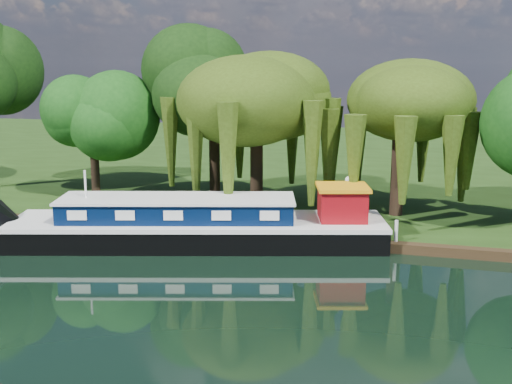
% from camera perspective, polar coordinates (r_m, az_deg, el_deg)
% --- Properties ---
extents(ground, '(120.00, 120.00, 0.00)m').
position_cam_1_polar(ground, '(22.79, 3.26, -10.51)').
color(ground, black).
extents(far_bank, '(120.00, 52.00, 0.45)m').
position_cam_1_polar(far_bank, '(55.46, 10.84, 2.66)').
color(far_bank, '#1A310D').
rests_on(far_bank, ground).
extents(dutch_barge, '(18.05, 8.47, 3.72)m').
position_cam_1_polar(dutch_barge, '(30.56, -4.89, -2.97)').
color(dutch_barge, black).
rests_on(dutch_barge, ground).
extents(red_dinghy, '(3.75, 2.95, 0.70)m').
position_cam_1_polar(red_dinghy, '(33.09, -15.89, -3.90)').
color(red_dinghy, maroon).
rests_on(red_dinghy, ground).
extents(willow_left, '(6.80, 6.80, 8.15)m').
position_cam_1_polar(willow_left, '(35.24, 0.05, 7.98)').
color(willow_left, black).
rests_on(willow_left, far_bank).
extents(willow_right, '(6.08, 6.08, 7.40)m').
position_cam_1_polar(willow_right, '(34.60, 12.69, 6.77)').
color(willow_right, black).
rests_on(willow_right, far_bank).
extents(tree_far_left, '(4.55, 4.55, 7.33)m').
position_cam_1_polar(tree_far_left, '(39.08, -14.34, 6.65)').
color(tree_far_left, black).
rests_on(tree_far_left, far_bank).
extents(tree_far_mid, '(5.74, 5.74, 9.39)m').
position_cam_1_polar(tree_far_mid, '(38.66, -3.79, 9.07)').
color(tree_far_mid, black).
rests_on(tree_far_mid, far_bank).
extents(lamppost, '(0.36, 0.36, 2.56)m').
position_cam_1_polar(lamppost, '(32.00, 8.23, 0.36)').
color(lamppost, silver).
rests_on(lamppost, far_bank).
extents(mooring_posts, '(19.16, 0.16, 1.00)m').
position_cam_1_polar(mooring_posts, '(30.43, 5.76, -2.99)').
color(mooring_posts, silver).
rests_on(mooring_posts, far_bank).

